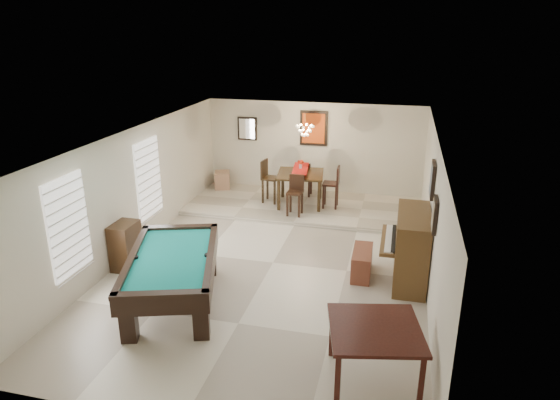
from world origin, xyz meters
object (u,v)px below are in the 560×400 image
at_px(pool_table, 173,280).
at_px(dining_table, 300,186).
at_px(dining_chair_east, 331,187).
at_px(corner_bench, 222,180).
at_px(apothecary_chest, 126,246).
at_px(flower_vase, 301,164).
at_px(chandelier, 305,126).
at_px(dining_chair_west, 271,181).
at_px(square_table, 373,354).
at_px(dining_chair_south, 295,196).
at_px(upright_piano, 403,247).
at_px(dining_chair_north, 305,179).
at_px(piano_bench, 362,263).

height_order(pool_table, dining_table, dining_table).
xyz_separation_m(dining_chair_east, corner_bench, (-3.26, 0.85, -0.31)).
xyz_separation_m(apothecary_chest, flower_vase, (2.67, 4.13, 0.73)).
bearing_deg(chandelier, dining_chair_west, 177.42).
relative_size(apothecary_chest, dining_chair_west, 0.83).
distance_m(square_table, corner_bench, 8.60).
bearing_deg(apothecary_chest, flower_vase, 57.15).
bearing_deg(dining_chair_south, upright_piano, -41.60).
distance_m(square_table, upright_piano, 3.04).
bearing_deg(upright_piano, dining_chair_south, 135.85).
xyz_separation_m(dining_table, corner_bench, (-2.46, 0.82, -0.25)).
height_order(dining_table, dining_chair_north, dining_table).
xyz_separation_m(pool_table, dining_chair_north, (1.16, 5.88, 0.16)).
distance_m(dining_chair_west, corner_bench, 1.89).
distance_m(dining_chair_south, dining_chair_east, 1.09).
bearing_deg(square_table, upright_piano, 83.82).
bearing_deg(dining_chair_north, dining_chair_west, 45.01).
relative_size(square_table, dining_chair_north, 1.26).
xyz_separation_m(apothecary_chest, dining_chair_north, (2.65, 4.86, 0.13)).
height_order(apothecary_chest, dining_chair_north, dining_chair_north).
xyz_separation_m(pool_table, upright_piano, (3.80, 1.82, 0.23)).
distance_m(square_table, dining_chair_west, 7.06).
bearing_deg(dining_table, corner_bench, 161.56).
distance_m(dining_table, dining_chair_east, 0.80).
height_order(upright_piano, apothecary_chest, upright_piano).
bearing_deg(pool_table, dining_chair_east, 51.06).
height_order(dining_chair_east, chandelier, chandelier).
bearing_deg(pool_table, chandelier, 58.07).
height_order(piano_bench, dining_chair_south, dining_chair_south).
distance_m(dining_chair_south, corner_bench, 2.97).
xyz_separation_m(apothecary_chest, dining_chair_west, (1.88, 4.13, 0.22)).
relative_size(piano_bench, dining_chair_east, 0.85).
bearing_deg(upright_piano, dining_chair_west, 135.86).
bearing_deg(piano_bench, dining_chair_north, 115.23).
bearing_deg(dining_chair_west, pool_table, -177.48).
bearing_deg(dining_table, pool_table, -102.81).
distance_m(pool_table, dining_chair_north, 5.99).
bearing_deg(chandelier, dining_chair_east, 1.10).
relative_size(upright_piano, flower_vase, 6.89).
bearing_deg(dining_table, flower_vase, 0.00).
relative_size(piano_bench, dining_chair_west, 0.82).
height_order(piano_bench, chandelier, chandelier).
bearing_deg(square_table, dining_table, 110.01).
height_order(square_table, apothecary_chest, apothecary_chest).
xyz_separation_m(piano_bench, dining_table, (-1.90, 3.33, 0.35)).
bearing_deg(dining_chair_east, pool_table, -22.78).
height_order(apothecary_chest, dining_table, dining_table).
relative_size(dining_table, dining_chair_east, 1.08).
height_order(piano_bench, corner_bench, corner_bench).
bearing_deg(dining_table, dining_chair_south, -88.06).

